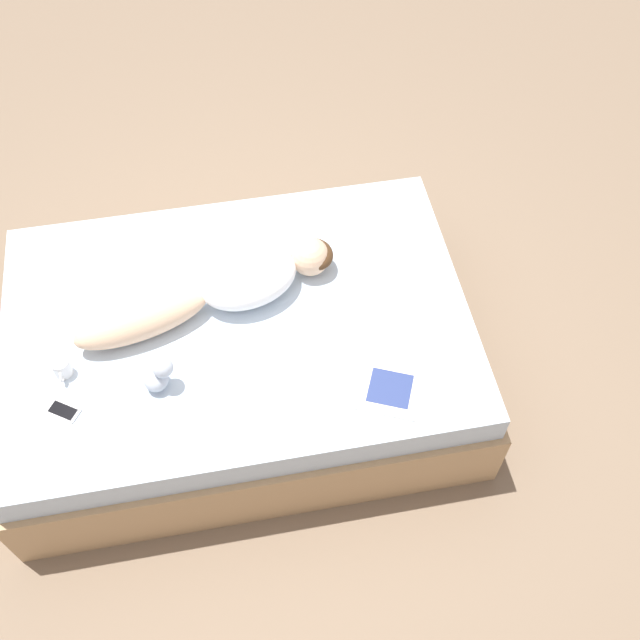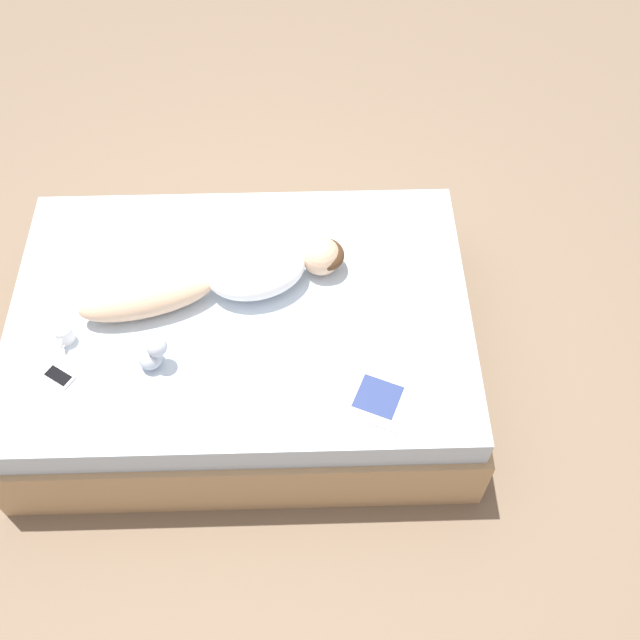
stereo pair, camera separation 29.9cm
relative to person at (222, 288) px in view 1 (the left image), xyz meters
name	(u,v)px [view 1 (the left image)]	position (x,y,z in m)	size (l,w,h in m)	color
ground_plane	(246,378)	(0.11, 0.04, -0.65)	(12.00, 12.00, 0.00)	#7A6651
bed	(241,350)	(0.11, 0.04, -0.37)	(1.55, 2.22, 0.55)	tan
person	(222,288)	(0.00, 0.00, 0.00)	(0.53, 1.27, 0.20)	#DBB28E
open_magazine	(395,364)	(0.49, 0.71, -0.09)	(0.59, 0.45, 0.01)	silver
coffee_mug	(62,368)	(0.27, -0.74, -0.05)	(0.11, 0.08, 0.09)	white
cell_phone	(63,411)	(0.47, -0.74, -0.09)	(0.14, 0.16, 0.01)	silver
plush_toy	(158,375)	(0.41, -0.32, -0.01)	(0.12, 0.14, 0.18)	#B2BCCC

